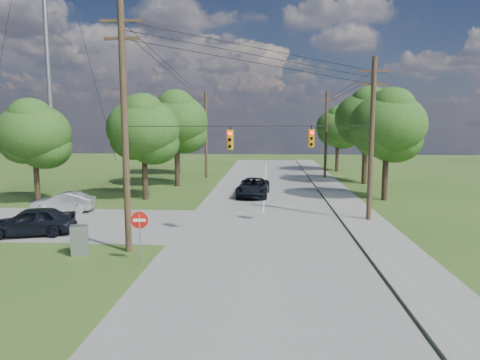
# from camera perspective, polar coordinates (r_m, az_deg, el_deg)

# --- Properties ---
(ground) EXTENTS (140.00, 140.00, 0.00)m
(ground) POSITION_cam_1_polar(r_m,az_deg,el_deg) (21.03, -2.76, -10.01)
(ground) COLOR #36511B
(ground) RESTS_ON ground
(main_road) EXTENTS (10.00, 100.00, 0.03)m
(main_road) POSITION_cam_1_polar(r_m,az_deg,el_deg) (25.70, 2.99, -6.72)
(main_road) COLOR gray
(main_road) RESTS_ON ground
(sidewalk_east) EXTENTS (2.60, 100.00, 0.12)m
(sidewalk_east) POSITION_cam_1_polar(r_m,az_deg,el_deg) (26.47, 17.75, -6.56)
(sidewalk_east) COLOR gray
(sidewalk_east) RESTS_ON ground
(pole_sw) EXTENTS (2.00, 0.32, 12.00)m
(pole_sw) POSITION_cam_1_polar(r_m,az_deg,el_deg) (21.47, -15.12, 6.99)
(pole_sw) COLOR brown
(pole_sw) RESTS_ON ground
(pole_ne) EXTENTS (2.00, 0.32, 10.50)m
(pole_ne) POSITION_cam_1_polar(r_m,az_deg,el_deg) (28.69, 17.14, 5.45)
(pole_ne) COLOR brown
(pole_ne) RESTS_ON ground
(pole_north_e) EXTENTS (2.00, 0.32, 10.00)m
(pole_north_e) POSITION_cam_1_polar(r_m,az_deg,el_deg) (50.36, 11.39, 5.98)
(pole_north_e) COLOR brown
(pole_north_e) RESTS_ON ground
(pole_north_w) EXTENTS (2.00, 0.32, 10.00)m
(pole_north_w) POSITION_cam_1_polar(r_m,az_deg,el_deg) (50.47, -4.55, 6.11)
(pole_north_w) COLOR brown
(pole_north_w) RESTS_ON ground
(power_lines) EXTENTS (13.93, 29.62, 4.93)m
(power_lines) POSITION_cam_1_polar(r_m,az_deg,el_deg) (31.60, 2.37, 12.62)
(power_lines) COLOR black
(power_lines) RESTS_ON ground
(traffic_signals) EXTENTS (4.91, 3.27, 1.05)m
(traffic_signals) POSITION_cam_1_polar(r_m,az_deg,el_deg) (24.36, 4.37, 5.53)
(traffic_signals) COLOR #ECA30D
(traffic_signals) RESTS_ON ground
(radio_mast) EXTENTS (0.70, 0.70, 45.00)m
(radio_mast) POSITION_cam_1_polar(r_m,az_deg,el_deg) (76.07, -24.54, 19.11)
(radio_mast) COLOR gray
(radio_mast) RESTS_ON ground
(tree_w_near) EXTENTS (6.00, 6.00, 8.40)m
(tree_w_near) POSITION_cam_1_polar(r_m,az_deg,el_deg) (36.42, -12.74, 6.68)
(tree_w_near) COLOR #3E2B1F
(tree_w_near) RESTS_ON ground
(tree_w_mid) EXTENTS (6.40, 6.40, 9.22)m
(tree_w_mid) POSITION_cam_1_polar(r_m,az_deg,el_deg) (43.92, -8.51, 7.74)
(tree_w_mid) COLOR #3E2B1F
(tree_w_mid) RESTS_ON ground
(tree_w_far) EXTENTS (6.00, 6.00, 8.73)m
(tree_w_far) POSITION_cam_1_polar(r_m,az_deg,el_deg) (54.12, -8.32, 7.33)
(tree_w_far) COLOR #3E2B1F
(tree_w_far) RESTS_ON ground
(tree_e_near) EXTENTS (6.20, 6.20, 8.81)m
(tree_e_near) POSITION_cam_1_polar(r_m,az_deg,el_deg) (37.20, 19.04, 6.97)
(tree_e_near) COLOR #3E2B1F
(tree_e_near) RESTS_ON ground
(tree_e_mid) EXTENTS (6.60, 6.60, 9.64)m
(tree_e_mid) POSITION_cam_1_polar(r_m,az_deg,el_deg) (47.03, 16.48, 7.90)
(tree_e_mid) COLOR #3E2B1F
(tree_e_mid) RESTS_ON ground
(tree_e_far) EXTENTS (5.80, 5.80, 8.32)m
(tree_e_far) POSITION_cam_1_polar(r_m,az_deg,el_deg) (58.64, 12.92, 6.90)
(tree_e_far) COLOR #3E2B1F
(tree_e_far) RESTS_ON ground
(tree_cross_n) EXTENTS (5.60, 5.60, 7.91)m
(tree_cross_n) POSITION_cam_1_polar(r_m,az_deg,el_deg) (37.25, -25.78, 5.63)
(tree_cross_n) COLOR #3E2B1F
(tree_cross_n) RESTS_ON ground
(car_cross_dark) EXTENTS (5.13, 3.20, 1.63)m
(car_cross_dark) POSITION_cam_1_polar(r_m,az_deg,el_deg) (27.03, -26.10, -4.97)
(car_cross_dark) COLOR black
(car_cross_dark) RESTS_ON cross_road
(car_cross_silver) EXTENTS (4.45, 2.03, 1.41)m
(car_cross_silver) POSITION_cam_1_polar(r_m,az_deg,el_deg) (33.16, -22.49, -2.78)
(car_cross_silver) COLOR #ADAFB4
(car_cross_silver) RESTS_ON cross_road
(car_main_north) EXTENTS (2.93, 5.81, 1.58)m
(car_main_north) POSITION_cam_1_polar(r_m,az_deg,el_deg) (37.39, 1.77, -0.98)
(car_main_north) COLOR black
(car_main_north) RESTS_ON main_road
(control_cabinet) EXTENTS (0.97, 0.84, 1.46)m
(control_cabinet) POSITION_cam_1_polar(r_m,az_deg,el_deg) (22.29, -20.62, -7.52)
(control_cabinet) COLOR gray
(control_cabinet) RESTS_ON ground
(do_not_enter_sign) EXTENTS (0.79, 0.11, 2.38)m
(do_not_enter_sign) POSITION_cam_1_polar(r_m,az_deg,el_deg) (20.07, -13.25, -5.93)
(do_not_enter_sign) COLOR gray
(do_not_enter_sign) RESTS_ON ground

